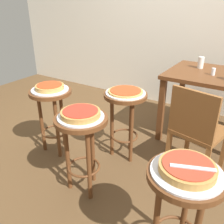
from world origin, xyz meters
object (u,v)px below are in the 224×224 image
at_px(serving_plate_leftside, 50,90).
at_px(wooden_chair, 196,130).
at_px(serving_plate_foreground, 187,172).
at_px(stool_leftside, 52,106).
at_px(serving_plate_middle, 80,117).
at_px(pizza_middle, 80,113).
at_px(dining_table, 218,84).
at_px(stool_middle, 82,137).
at_px(pizza_leftside, 50,87).
at_px(stool_foreground, 182,198).
at_px(serving_plate_rear, 126,93).
at_px(pizza_rear, 126,91).
at_px(stool_rear, 125,110).
at_px(pizza_server_knife, 193,168).
at_px(condiment_shaker, 213,72).
at_px(pizza_foreground, 187,168).
at_px(cup_far_edge, 201,63).

bearing_deg(serving_plate_leftside, wooden_chair, 16.47).
distance_m(serving_plate_foreground, stool_leftside, 1.57).
bearing_deg(stool_leftside, serving_plate_leftside, 14.04).
bearing_deg(serving_plate_middle, stool_leftside, 154.63).
distance_m(pizza_middle, wooden_chair, 1.01).
relative_size(serving_plate_foreground, dining_table, 0.36).
bearing_deg(stool_middle, serving_plate_foreground, -13.22).
bearing_deg(stool_middle, dining_table, 64.49).
bearing_deg(pizza_leftside, stool_foreground, -18.50).
bearing_deg(serving_plate_leftside, serving_plate_rear, 26.05).
bearing_deg(pizza_rear, serving_plate_leftside, -153.95).
bearing_deg(serving_plate_foreground, pizza_rear, 135.44).
relative_size(pizza_middle, pizza_leftside, 1.10).
bearing_deg(stool_leftside, dining_table, 41.42).
xyz_separation_m(stool_rear, pizza_server_knife, (0.86, -0.84, 0.23)).
bearing_deg(stool_leftside, pizza_leftside, 14.04).
height_order(stool_foreground, condiment_shaker, condiment_shaker).
height_order(stool_foreground, wooden_chair, wooden_chair).
bearing_deg(wooden_chair, serving_plate_rear, -173.95).
relative_size(serving_plate_rear, condiment_shaker, 5.08).
relative_size(serving_plate_middle, wooden_chair, 0.41).
bearing_deg(serving_plate_foreground, serving_plate_leftside, 161.50).
relative_size(condiment_shaker, wooden_chair, 0.09).
bearing_deg(pizza_server_knife, pizza_foreground, 124.71).
relative_size(serving_plate_leftside, serving_plate_rear, 0.96).
xyz_separation_m(pizza_middle, serving_plate_leftside, (-0.62, 0.29, -0.03)).
distance_m(serving_plate_foreground, wooden_chair, 0.93).
height_order(serving_plate_leftside, pizza_rear, pizza_rear).
bearing_deg(serving_plate_foreground, serving_plate_middle, 166.78).
xyz_separation_m(dining_table, pizza_server_knife, (0.20, -1.67, 0.09)).
relative_size(pizza_foreground, pizza_rear, 0.90).
relative_size(serving_plate_foreground, stool_rear, 0.54).
bearing_deg(serving_plate_leftside, serving_plate_foreground, -18.50).
bearing_deg(pizza_server_knife, serving_plate_foreground, 124.71).
relative_size(serving_plate_leftside, wooden_chair, 0.42).
xyz_separation_m(serving_plate_leftside, pizza_rear, (0.65, 0.32, 0.02)).
relative_size(stool_middle, pizza_leftside, 2.53).
bearing_deg(serving_plate_leftside, stool_leftside, -165.96).
relative_size(serving_plate_foreground, condiment_shaker, 5.07).
xyz_separation_m(serving_plate_rear, dining_table, (0.65, 0.83, -0.04)).
distance_m(pizza_rear, wooden_chair, 0.71).
bearing_deg(pizza_server_knife, dining_table, 75.36).
height_order(serving_plate_middle, pizza_middle, pizza_middle).
relative_size(stool_middle, stool_rear, 1.00).
relative_size(stool_leftside, pizza_rear, 2.10).
xyz_separation_m(stool_middle, stool_leftside, (-0.62, 0.29, 0.00)).
bearing_deg(serving_plate_rear, pizza_foreground, -44.56).
xyz_separation_m(serving_plate_leftside, condiment_shaker, (1.25, 1.08, 0.11)).
distance_m(stool_middle, cup_far_edge, 1.67).
distance_m(stool_foreground, stool_rear, 1.16).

